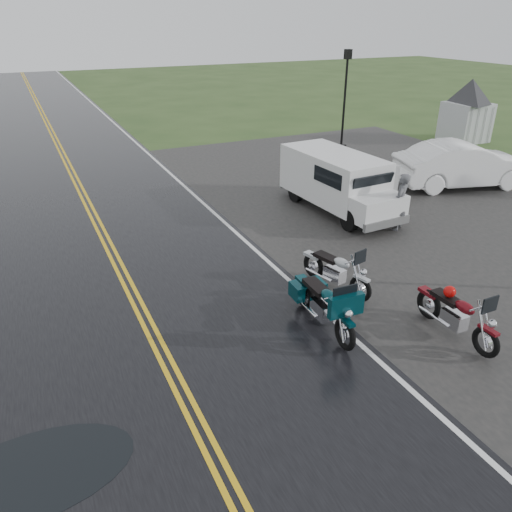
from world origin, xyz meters
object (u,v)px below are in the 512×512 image
Objects in this scene: motorcycle_silver at (361,279)px; motorcycle_teal at (346,322)px; visitor_center at (470,95)px; motorcycle_red at (488,331)px; lamp_post_far_right at (345,99)px; sedan_white at (463,165)px; person_at_van at (400,203)px; van_white at (351,201)px.

motorcycle_teal is at bearing -148.77° from motorcycle_silver.
motorcycle_teal is 2.01m from motorcycle_silver.
motorcycle_teal is (-16.61, -12.93, -1.70)m from visitor_center.
motorcycle_red is 0.46× the size of lamp_post_far_right.
motorcycle_silver is at bearing 137.13° from sedan_white.
sedan_white is 7.82m from lamp_post_far_right.
person_at_van is 5.69m from sedan_white.
lamp_post_far_right reaches higher than motorcycle_red.
motorcycle_red is 17.83m from lamp_post_far_right.
sedan_white is (6.61, 1.86, -0.13)m from van_white.
van_white is (3.72, 5.13, 0.31)m from motorcycle_teal.
visitor_center is 20.27m from motorcycle_red.
motorcycle_red is at bearing -134.81° from visitor_center.
motorcycle_silver is (1.42, 1.42, -0.07)m from motorcycle_teal.
person_at_van is 0.38× the size of lamp_post_far_right.
van_white reaches higher than motorcycle_teal.
lamp_post_far_right is at bearing -151.24° from person_at_van.
visitor_center is 21.11m from motorcycle_teal.
motorcycle_teal is 0.45× the size of sedan_white.
lamp_post_far_right is at bearing 43.59° from motorcycle_silver.
visitor_center is 15.12m from van_white.
person_at_van is (2.81, 5.98, 0.27)m from motorcycle_red.
visitor_center is 14.22m from person_at_van.
person_at_van is (5.18, 4.58, 0.21)m from motorcycle_teal.
lamp_post_far_right is at bearing 58.83° from motorcycle_teal.
lamp_post_far_right is at bearing 165.48° from visitor_center.
van_white is at bearing 120.84° from sedan_white.
motorcycle_red is 0.42× the size of van_white.
motorcycle_red is 6.68m from van_white.
visitor_center reaches higher than motorcycle_red.
lamp_post_far_right reaches higher than van_white.
visitor_center reaches higher than sedan_white.
motorcycle_red is 1.20× the size of person_at_van.
visitor_center reaches higher than lamp_post_far_right.
visitor_center reaches higher than motorcycle_teal.
visitor_center is 3.37× the size of lamp_post_far_right.
van_white is 11.44m from lamp_post_far_right.
motorcycle_silver is at bearing -125.01° from van_white.
lamp_post_far_right reaches higher than sedan_white.
van_white is 1.08× the size of lamp_post_far_right.
motorcycle_red is 0.41× the size of sedan_white.
motorcycle_red is at bearing -115.13° from lamp_post_far_right.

